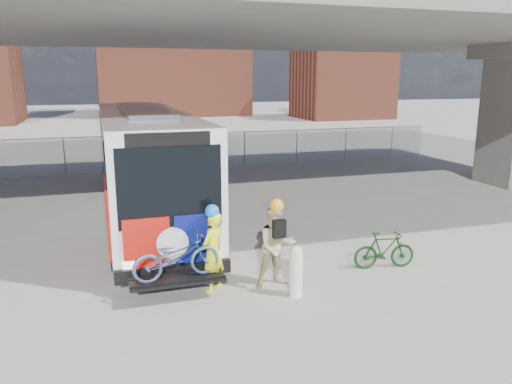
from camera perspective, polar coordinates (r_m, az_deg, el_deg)
name	(u,v)px	position (r m, az deg, el deg)	size (l,w,h in m)	color
ground	(228,241)	(14.53, -3.20, -5.60)	(160.00, 160.00, 0.00)	#9E9991
bus	(144,156)	(16.71, -12.65, 3.99)	(2.67, 12.99, 3.69)	silver
overpass	(196,19)	(17.79, -6.88, 19.08)	(40.00, 16.00, 7.95)	#605E59
chainlink_fence	(169,142)	(25.78, -9.95, 5.63)	(30.00, 0.06, 30.00)	gray
brick_buildings	(135,71)	(61.76, -13.67, 13.33)	(54.00, 22.00, 12.00)	brown
smokestack	(226,17)	(70.97, -3.49, 19.29)	(2.20, 2.20, 25.00)	brown
bollard	(296,269)	(10.84, 4.58, -8.80)	(0.30, 0.30, 1.13)	white
cyclist_hivis	(213,249)	(11.01, -4.95, -6.56)	(0.77, 0.76, 1.97)	#F5FF1A
cyclist_tan	(276,245)	(11.22, 2.35, -6.10)	(0.93, 0.75, 2.03)	tan
bike_parked	(384,250)	(12.76, 14.45, -6.46)	(0.44, 1.55, 0.93)	#113812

